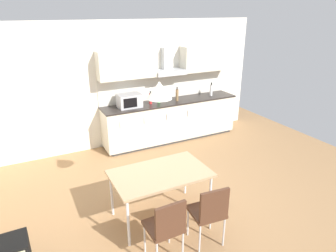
{
  "coord_description": "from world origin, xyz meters",
  "views": [
    {
      "loc": [
        -1.93,
        -3.51,
        2.83
      ],
      "look_at": [
        0.2,
        0.68,
        1.0
      ],
      "focal_mm": 32.0,
      "sensor_mm": 36.0,
      "label": 1
    }
  ],
  "objects": [
    {
      "name": "chair_near_left",
      "position": [
        -0.68,
        -1.02,
        0.53
      ],
      "size": [
        0.41,
        0.41,
        0.87
      ],
      "color": "#4C2D1E",
      "rests_on": "ground_plane"
    },
    {
      "name": "dining_table",
      "position": [
        -0.38,
        -0.23,
        0.68
      ],
      "size": [
        1.35,
        0.82,
        0.73
      ],
      "color": "tan",
      "rests_on": "ground_plane"
    },
    {
      "name": "bottle_green",
      "position": [
        0.76,
        2.23,
        1.04
      ],
      "size": [
        0.06,
        0.06,
        0.26
      ],
      "color": "green",
      "rests_on": "kitchen_counter"
    },
    {
      "name": "ground_plane",
      "position": [
        0.0,
        0.0,
        -0.01
      ],
      "size": [
        8.2,
        7.52,
        0.02
      ],
      "primitive_type": "cube",
      "color": "#9E754C"
    },
    {
      "name": "kitchen_counter",
      "position": [
        1.06,
        2.21,
        0.47
      ],
      "size": [
        3.15,
        0.62,
        0.92
      ],
      "color": "#333333",
      "rests_on": "ground_plane"
    },
    {
      "name": "upper_wall_cabinets",
      "position": [
        1.06,
        2.34,
        1.78
      ],
      "size": [
        3.13,
        0.4,
        0.57
      ],
      "color": "beige"
    },
    {
      "name": "microwave",
      "position": [
        0.07,
        2.21,
        1.06
      ],
      "size": [
        0.48,
        0.35,
        0.28
      ],
      "color": "#ADADB2",
      "rests_on": "kitchen_counter"
    },
    {
      "name": "bottle_white",
      "position": [
        2.11,
        2.18,
        1.06
      ],
      "size": [
        0.07,
        0.07,
        0.31
      ],
      "color": "white",
      "rests_on": "kitchen_counter"
    },
    {
      "name": "pendant_lamp",
      "position": [
        -0.38,
        -0.23,
        1.9
      ],
      "size": [
        0.32,
        0.32,
        0.22
      ],
      "primitive_type": "cone",
      "color": "silver"
    },
    {
      "name": "wall_back",
      "position": [
        0.0,
        2.56,
        1.33
      ],
      "size": [
        6.56,
        0.1,
        2.65
      ],
      "primitive_type": "cube",
      "color": "silver",
      "rests_on": "ground_plane"
    },
    {
      "name": "chair_near_right",
      "position": [
        -0.09,
        -1.02,
        0.53
      ],
      "size": [
        0.44,
        0.44,
        0.87
      ],
      "color": "#4C2D1E",
      "rests_on": "ground_plane"
    },
    {
      "name": "bottle_red",
      "position": [
        0.56,
        2.22,
        1.04
      ],
      "size": [
        0.06,
        0.06,
        0.28
      ],
      "color": "red",
      "rests_on": "kitchen_counter"
    },
    {
      "name": "bottle_brown",
      "position": [
        1.18,
        2.15,
        1.06
      ],
      "size": [
        0.06,
        0.06,
        0.32
      ],
      "color": "brown",
      "rests_on": "kitchen_counter"
    },
    {
      "name": "backsplash_tile",
      "position": [
        1.06,
        2.49,
        1.19
      ],
      "size": [
        3.13,
        0.02,
        0.54
      ],
      "primitive_type": "cube",
      "color": "silver",
      "rests_on": "kitchen_counter"
    }
  ]
}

